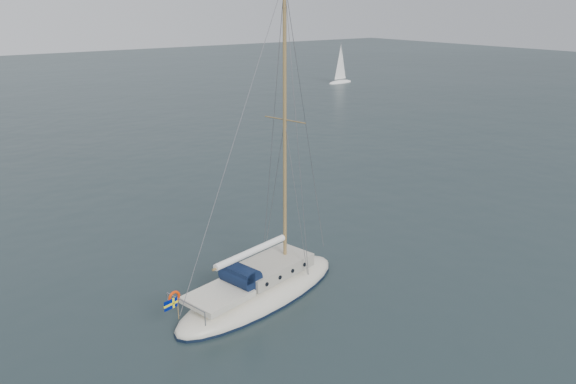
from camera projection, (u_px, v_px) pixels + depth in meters
ground at (317, 276)px, 29.41m from camera, size 300.00×300.00×0.00m
sailboat at (260, 275)px, 26.97m from camera, size 10.70×3.20×15.24m
dinghy at (280, 283)px, 28.32m from camera, size 2.57×1.16×0.37m
distant_yacht_b at (341, 65)px, 98.89m from camera, size 5.60×2.99×7.42m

